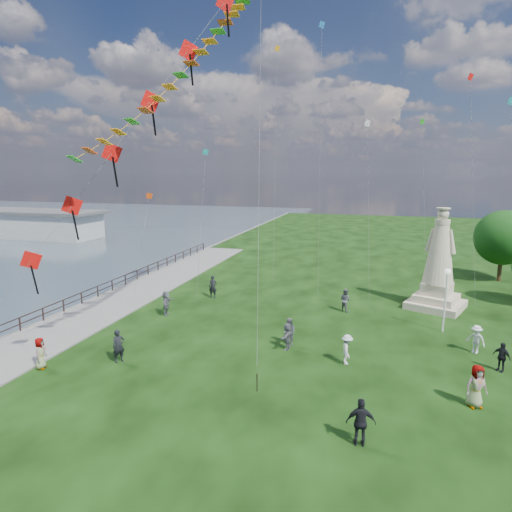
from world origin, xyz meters
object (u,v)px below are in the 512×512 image
(person_6, at_px, (213,287))
(person_8, at_px, (476,339))
(person_10, at_px, (40,353))
(person_3, at_px, (361,422))
(person_7, at_px, (345,300))
(person_11, at_px, (287,336))
(person_0, at_px, (119,346))
(person_1, at_px, (289,332))
(statue, at_px, (438,271))
(person_9, at_px, (501,357))
(person_5, at_px, (166,303))
(person_2, at_px, (347,349))
(person_4, at_px, (476,386))
(lamppost, at_px, (446,287))
(pier_pavilion, at_px, (19,223))

(person_6, distance_m, person_8, 19.46)
(person_10, bearing_deg, person_8, -88.44)
(person_3, xyz_separation_m, person_7, (-1.88, 15.95, -0.08))
(person_3, distance_m, person_11, 9.21)
(person_0, height_order, person_3, person_3)
(person_1, height_order, person_8, person_8)
(person_6, bearing_deg, person_0, -103.23)
(statue, relative_size, person_3, 4.01)
(person_6, xyz_separation_m, person_7, (10.72, -0.53, -0.06))
(person_9, height_order, person_10, person_10)
(person_8, bearing_deg, person_0, -123.63)
(person_1, xyz_separation_m, person_5, (-9.68, 2.88, 0.07))
(person_1, xyz_separation_m, person_3, (4.55, -8.65, 0.13))
(person_2, xyz_separation_m, person_11, (-3.50, 1.03, -0.03))
(person_4, distance_m, person_5, 20.34)
(statue, distance_m, person_9, 10.77)
(statue, height_order, person_3, statue)
(person_9, height_order, person_11, person_11)
(person_7, relative_size, person_9, 1.11)
(person_3, height_order, person_6, person_3)
(person_7, bearing_deg, person_0, 83.57)
(person_2, xyz_separation_m, person_6, (-11.55, 9.50, 0.10))
(statue, distance_m, person_3, 19.41)
(person_10, bearing_deg, person_7, -65.51)
(person_3, bearing_deg, statue, -112.82)
(person_5, bearing_deg, lamppost, -96.11)
(lamppost, bearing_deg, person_2, -130.72)
(person_8, bearing_deg, person_1, -133.32)
(person_10, bearing_deg, person_9, -93.81)
(pier_pavilion, relative_size, person_1, 18.23)
(person_7, bearing_deg, person_6, 33.12)
(statue, bearing_deg, lamppost, -69.79)
(pier_pavilion, bearing_deg, lamppost, -24.54)
(person_5, relative_size, person_11, 1.13)
(person_8, relative_size, person_10, 0.98)
(pier_pavilion, distance_m, person_3, 71.00)
(lamppost, bearing_deg, statue, 88.54)
(person_0, bearing_deg, person_7, -4.92)
(person_9, bearing_deg, person_4, -72.46)
(person_1, bearing_deg, person_7, 108.79)
(statue, distance_m, person_4, 14.66)
(statue, xyz_separation_m, person_5, (-18.94, -7.20, -1.99))
(person_1, distance_m, person_4, 10.30)
(person_2, xyz_separation_m, person_3, (1.05, -6.98, 0.13))
(lamppost, relative_size, person_8, 2.53)
(person_7, bearing_deg, person_11, 107.34)
(pier_pavilion, xyz_separation_m, person_2, (56.34, -34.82, -1.02))
(lamppost, relative_size, person_9, 2.68)
(statue, xyz_separation_m, person_10, (-21.21, -16.79, -2.04))
(person_8, xyz_separation_m, person_9, (0.81, -2.11, -0.05))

